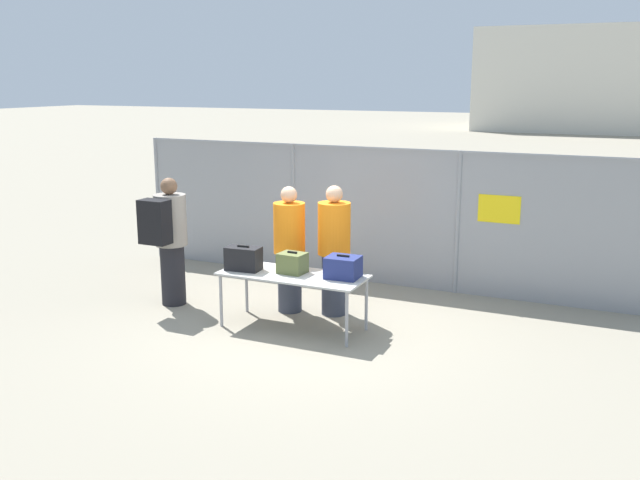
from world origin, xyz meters
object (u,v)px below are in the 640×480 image
(suitcase_navy, at_px, (343,267))
(utility_trailer, at_px, (457,237))
(inspection_table, at_px, (293,278))
(security_worker_far, at_px, (334,249))
(suitcase_olive, at_px, (292,263))
(traveler_hooded, at_px, (168,237))
(suitcase_black, at_px, (243,259))
(security_worker_near, at_px, (289,248))

(suitcase_navy, relative_size, utility_trailer, 0.11)
(inspection_table, relative_size, security_worker_far, 1.06)
(suitcase_olive, distance_m, traveler_hooded, 1.98)
(suitcase_olive, bearing_deg, traveler_hooded, 177.54)
(suitcase_black, relative_size, suitcase_olive, 1.34)
(inspection_table, height_order, suitcase_olive, suitcase_olive)
(inspection_table, xyz_separation_m, suitcase_navy, (0.64, 0.11, 0.19))
(security_worker_near, bearing_deg, utility_trailer, -100.83)
(suitcase_black, relative_size, utility_trailer, 0.12)
(suitcase_black, relative_size, security_worker_far, 0.26)
(suitcase_olive, xyz_separation_m, suitcase_navy, (0.67, 0.06, 0.01))
(suitcase_black, distance_m, traveler_hooded, 1.37)
(suitcase_olive, xyz_separation_m, utility_trailer, (1.03, 4.42, -0.45))
(traveler_hooded, xyz_separation_m, security_worker_near, (1.65, 0.47, -0.10))
(inspection_table, distance_m, suitcase_olive, 0.19)
(traveler_hooded, bearing_deg, suitcase_olive, -12.17)
(utility_trailer, bearing_deg, inspection_table, -102.62)
(suitcase_black, height_order, suitcase_navy, suitcase_black)
(suitcase_navy, xyz_separation_m, security_worker_near, (-1.00, 0.50, 0.04))
(inspection_table, xyz_separation_m, suitcase_olive, (-0.03, 0.05, 0.18))
(traveler_hooded, bearing_deg, suitcase_black, -19.28)
(traveler_hooded, distance_m, security_worker_far, 2.33)
(inspection_table, xyz_separation_m, traveler_hooded, (-2.01, 0.13, 0.33))
(suitcase_navy, xyz_separation_m, traveler_hooded, (-2.65, 0.02, 0.14))
(suitcase_black, xyz_separation_m, security_worker_near, (0.31, 0.70, 0.02))
(suitcase_olive, bearing_deg, utility_trailer, 76.87)
(inspection_table, bearing_deg, security_worker_near, 120.54)
(suitcase_black, height_order, suitcase_olive, suitcase_black)
(suitcase_navy, xyz_separation_m, utility_trailer, (0.36, 4.35, -0.46))
(suitcase_olive, relative_size, traveler_hooded, 0.19)
(inspection_table, relative_size, security_worker_near, 1.08)
(suitcase_navy, xyz_separation_m, security_worker_far, (-0.40, 0.63, 0.06))
(utility_trailer, bearing_deg, suitcase_black, -110.08)
(inspection_table, distance_m, suitcase_navy, 0.68)
(inspection_table, bearing_deg, suitcase_olive, 122.06)
(suitcase_navy, relative_size, security_worker_near, 0.24)
(security_worker_near, bearing_deg, suitcase_olive, 128.98)
(suitcase_black, bearing_deg, security_worker_near, 66.22)
(inspection_table, relative_size, utility_trailer, 0.50)
(suitcase_olive, xyz_separation_m, security_worker_far, (0.28, 0.69, 0.06))
(security_worker_far, bearing_deg, security_worker_near, 7.10)
(traveler_hooded, relative_size, security_worker_near, 1.04)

